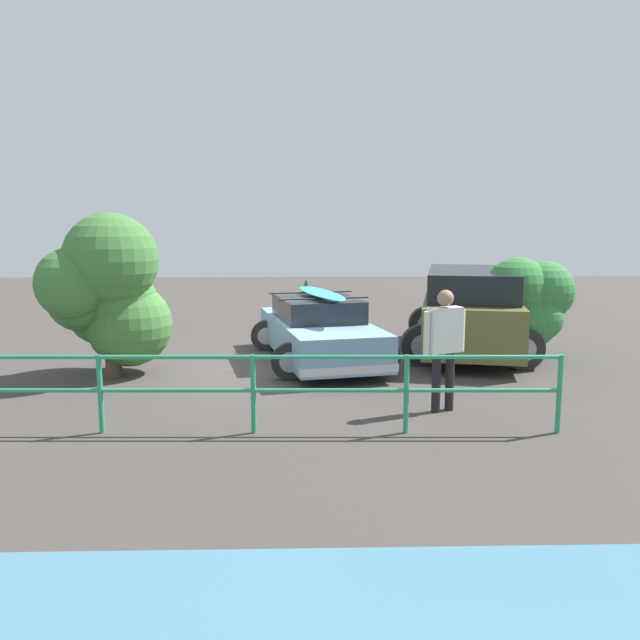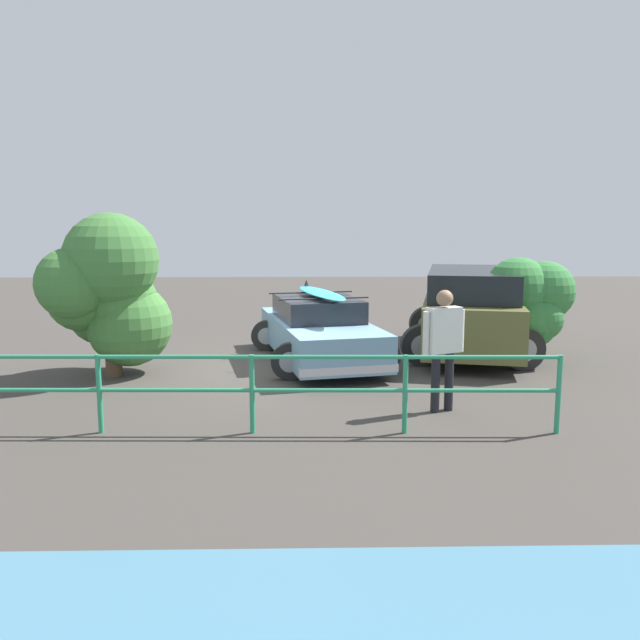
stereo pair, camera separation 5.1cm
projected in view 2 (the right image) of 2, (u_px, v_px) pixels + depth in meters
The scene contains 7 objects.
ground_plane at pixel (281, 367), 12.40m from camera, with size 44.00×44.00×0.02m, color #423D38.
sedan_car at pixel (319, 330), 12.79m from camera, with size 3.00×4.74×1.59m.
suv_car at pixel (470, 310), 13.49m from camera, with size 3.33×5.04×1.84m.
person_bystander at pixel (443, 339), 9.22m from camera, with size 0.66×0.39×1.83m.
railing_fence at pixel (252, 381), 8.29m from camera, with size 8.24×0.28×1.07m.
bush_near_left at pixel (107, 291), 11.42m from camera, with size 2.24×2.05×3.00m.
bush_near_right at pixel (527, 305), 12.68m from camera, with size 1.79×1.89×2.15m.
Camera 2 is at (-0.51, 12.14, 2.76)m, focal length 35.00 mm.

